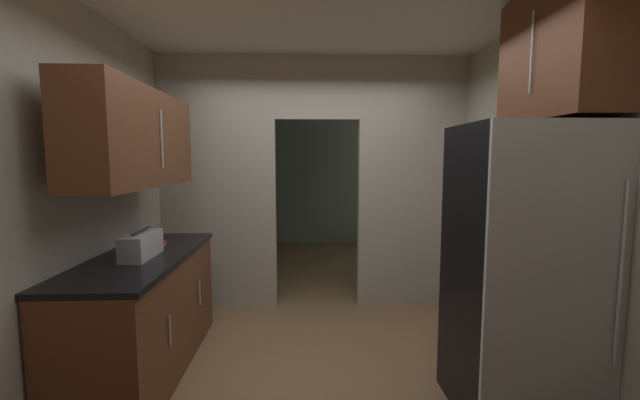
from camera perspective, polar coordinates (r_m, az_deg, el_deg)
The scene contains 12 objects.
ground at distance 3.31m, azimuth -0.00°, elevation -23.98°, with size 20.00×20.00×0.00m, color brown.
kitchen_overhead_slab at distance 3.51m, azimuth -0.34°, elevation 24.85°, with size 3.76×7.01×0.06m, color silver.
kitchen_partition at distance 4.38m, azimuth -0.94°, elevation 3.53°, with size 3.36×0.12×2.76m.
adjoining_room_shell at distance 6.62m, azimuth -1.36°, elevation 3.57°, with size 3.36×3.40×2.76m.
kitchen_flank_left at distance 2.88m, azimuth -36.37°, elevation -0.63°, with size 0.10×4.01×2.76m, color #ADA899.
kitchen_flank_right at distance 3.02m, azimuth 35.38°, elevation -0.32°, with size 0.10×4.01×2.76m, color #ADA899.
refrigerator at distance 2.87m, azimuth 27.14°, elevation -9.23°, with size 0.81×0.74×1.87m.
lower_cabinet_run at distance 3.46m, azimuth -23.95°, elevation -14.70°, with size 0.65×1.76×0.92m.
upper_cabinet_counterside at distance 3.25m, azimuth -24.95°, elevation 8.03°, with size 0.36×1.58×0.71m.
upper_cabinet_fridgeside at distance 3.05m, azimuth 31.33°, elevation 17.72°, with size 0.36×0.89×0.84m.
boombox at distance 3.22m, azimuth -24.45°, elevation -5.99°, with size 0.18×0.44×0.21m.
book_stack at distance 3.57m, azimuth -22.51°, elevation -5.76°, with size 0.13×0.16×0.07m.
Camera 1 is at (-0.12, -2.87, 1.65)m, focal length 22.14 mm.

